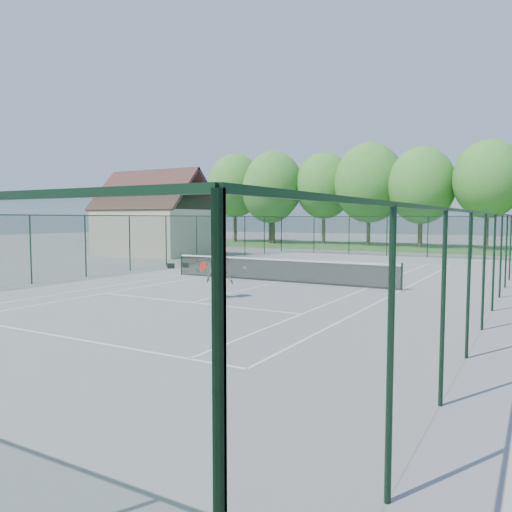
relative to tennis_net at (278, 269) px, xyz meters
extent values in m
plane|color=gray|center=(0.00, 0.00, -0.58)|extent=(140.00, 140.00, 0.00)
cube|color=#477C36|center=(0.00, 30.00, -0.57)|extent=(80.00, 16.00, 0.01)
cube|color=white|center=(0.00, 11.88, -0.57)|extent=(10.97, 0.08, 0.01)
cube|color=white|center=(0.00, -11.88, -0.57)|extent=(10.97, 0.08, 0.01)
cube|color=white|center=(0.00, 6.40, -0.57)|extent=(8.23, 0.08, 0.01)
cube|color=white|center=(0.00, -6.40, -0.57)|extent=(8.23, 0.08, 0.01)
cube|color=white|center=(5.49, 0.00, -0.57)|extent=(0.08, 23.77, 0.01)
cube|color=white|center=(-5.49, 0.00, -0.57)|extent=(0.08, 23.77, 0.01)
cube|color=white|center=(4.12, 0.00, -0.57)|extent=(0.08, 23.77, 0.01)
cube|color=white|center=(-4.12, 0.00, -0.57)|extent=(0.08, 23.77, 0.01)
cube|color=white|center=(0.00, 0.00, -0.57)|extent=(0.08, 12.80, 0.01)
cylinder|color=black|center=(-5.50, 0.00, -0.03)|extent=(0.08, 0.08, 1.10)
cylinder|color=black|center=(5.50, 0.00, -0.03)|extent=(0.08, 0.08, 1.10)
cube|color=black|center=(0.00, 0.00, -0.08)|extent=(11.00, 0.02, 0.96)
cube|color=white|center=(0.00, 0.00, 0.42)|extent=(11.00, 0.05, 0.07)
cube|color=#1A351F|center=(0.00, 18.00, 0.92)|extent=(18.00, 0.02, 3.00)
cube|color=#1A351F|center=(9.00, 0.00, 0.92)|extent=(0.02, 36.00, 3.00)
cube|color=#1A351F|center=(-9.00, 0.00, 0.92)|extent=(0.02, 36.00, 3.00)
cube|color=black|center=(0.00, 18.00, 2.42)|extent=(18.00, 0.05, 0.05)
cube|color=black|center=(9.00, 0.00, 2.42)|extent=(0.05, 36.00, 0.05)
cube|color=black|center=(-9.00, 0.00, 2.42)|extent=(0.05, 36.00, 0.05)
cube|color=beige|center=(-16.00, 10.00, 1.17)|extent=(8.00, 6.00, 3.50)
cube|color=#412822|center=(-16.00, 11.50, 4.42)|extent=(8.60, 3.27, 3.27)
cube|color=#412822|center=(-16.00, 8.50, 4.42)|extent=(8.60, 3.27, 3.27)
cylinder|color=#42341E|center=(-16.50, 30.00, 1.52)|extent=(0.40, 0.40, 4.20)
ellipsoid|color=#3F832E|center=(-16.50, 30.00, 5.42)|extent=(6.40, 6.40, 7.40)
cylinder|color=#42341E|center=(0.00, 30.00, 1.52)|extent=(0.40, 0.40, 4.20)
ellipsoid|color=#3F832E|center=(0.00, 30.00, 5.42)|extent=(6.40, 6.40, 7.40)
cube|color=black|center=(-8.08, 2.29, -0.43)|extent=(0.40, 0.30, 0.29)
cube|color=black|center=(-7.66, 3.09, -0.44)|extent=(0.37, 0.25, 0.27)
imported|color=#585F44|center=(0.26, -5.11, 0.25)|extent=(1.13, 0.72, 1.66)
sphere|color=#A9CD39|center=(1.11, -4.71, 0.52)|extent=(0.07, 0.07, 0.07)
camera|label=1|loc=(10.26, -19.85, 2.29)|focal=35.00mm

